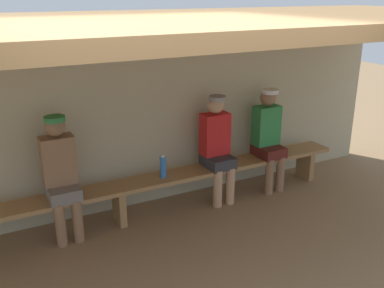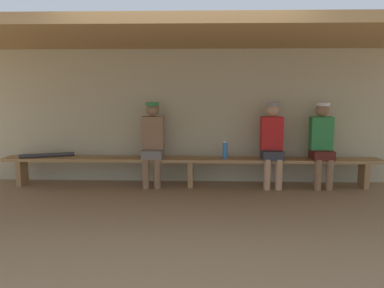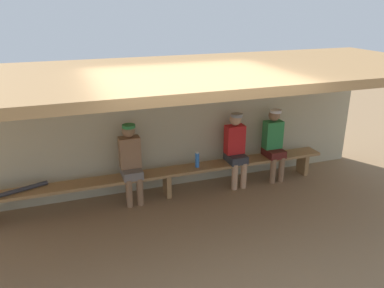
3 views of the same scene
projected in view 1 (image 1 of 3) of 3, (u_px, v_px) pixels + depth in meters
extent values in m
cube|color=#B7AD8C|center=(102.00, 121.00, 5.06)|extent=(8.00, 0.20, 2.20)
cube|color=#9E7547|center=(139.00, 25.00, 3.59)|extent=(8.00, 2.80, 0.12)
cube|color=#9E7547|center=(118.00, 188.00, 4.90)|extent=(6.00, 0.36, 0.05)
cube|color=#9E7547|center=(119.00, 206.00, 4.98)|extent=(0.08, 0.29, 0.41)
cube|color=#9E7547|center=(305.00, 164.00, 6.19)|extent=(0.08, 0.29, 0.41)
cube|color=#591E19|center=(269.00, 151.00, 5.76)|extent=(0.32, 0.40, 0.14)
cylinder|color=#8C6647|center=(269.00, 177.00, 5.69)|extent=(0.11, 0.11, 0.48)
cylinder|color=#8C6647|center=(280.00, 174.00, 5.76)|extent=(0.11, 0.11, 0.48)
cube|color=#2D8442|center=(266.00, 125.00, 5.72)|extent=(0.34, 0.20, 0.52)
sphere|color=#8C6647|center=(268.00, 98.00, 5.60)|extent=(0.21, 0.21, 0.21)
cylinder|color=white|center=(270.00, 91.00, 5.53)|extent=(0.21, 0.21, 0.05)
cube|color=#333338|center=(218.00, 161.00, 5.42)|extent=(0.32, 0.40, 0.14)
cylinder|color=tan|center=(218.00, 189.00, 5.34)|extent=(0.11, 0.11, 0.48)
cylinder|color=tan|center=(230.00, 186.00, 5.42)|extent=(0.11, 0.11, 0.48)
cube|color=red|center=(215.00, 134.00, 5.38)|extent=(0.34, 0.20, 0.52)
sphere|color=tan|center=(216.00, 105.00, 5.25)|extent=(0.21, 0.21, 0.21)
cylinder|color=gray|center=(217.00, 98.00, 5.19)|extent=(0.21, 0.21, 0.05)
cube|color=slate|center=(63.00, 192.00, 4.59)|extent=(0.32, 0.40, 0.14)
cylinder|color=#8C6647|center=(61.00, 225.00, 4.51)|extent=(0.11, 0.11, 0.48)
cylinder|color=#8C6647|center=(78.00, 221.00, 4.59)|extent=(0.11, 0.11, 0.48)
cube|color=#8C6647|center=(58.00, 160.00, 4.55)|extent=(0.34, 0.20, 0.52)
sphere|color=#8C6647|center=(55.00, 126.00, 4.42)|extent=(0.21, 0.21, 0.21)
cylinder|color=#2D8442|center=(55.00, 119.00, 4.36)|extent=(0.21, 0.21, 0.05)
cylinder|color=blue|center=(163.00, 167.00, 5.08)|extent=(0.07, 0.07, 0.26)
cylinder|color=white|center=(163.00, 156.00, 5.04)|extent=(0.05, 0.05, 0.02)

